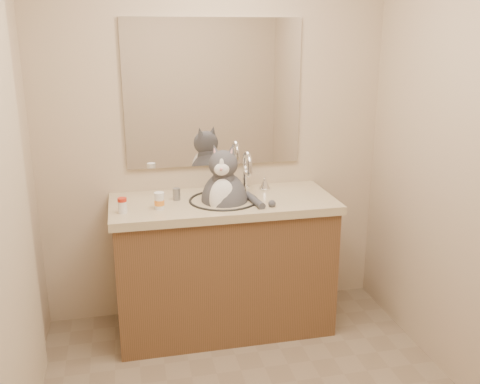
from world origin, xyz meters
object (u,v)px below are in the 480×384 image
Objects in this scene: cat at (224,198)px; pill_bottle_orange at (159,201)px; pill_bottle_redcap at (122,205)px; grey_canister at (177,194)px.

pill_bottle_orange is at bearing -152.09° from cat.
pill_bottle_redcap reaches higher than grey_canister.
pill_bottle_orange is at bearing 7.32° from pill_bottle_redcap.
pill_bottle_orange is (0.20, 0.03, 0.00)m from pill_bottle_redcap.
cat is 5.64× the size of pill_bottle_orange.
pill_bottle_orange is 1.37× the size of grey_canister.
cat is at bearing 10.12° from pill_bottle_orange.
cat reaches higher than pill_bottle_orange.
pill_bottle_orange is 0.19m from grey_canister.
pill_bottle_orange reaches higher than grey_canister.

